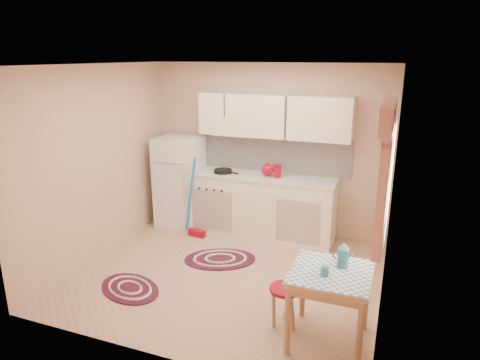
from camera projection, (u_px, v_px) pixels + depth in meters
name	position (u px, v px, depth m)	size (l,w,h in m)	color
room_shell	(246.00, 144.00, 4.99)	(3.64, 3.60, 2.52)	tan
fridge	(180.00, 182.00, 6.65)	(0.65, 0.60, 1.40)	white
broom	(196.00, 198.00, 6.21)	(0.28, 0.12, 1.20)	#207ECD
base_cabinets	(258.00, 207.00, 6.33)	(2.25, 0.60, 0.88)	white
countertop	(258.00, 177.00, 6.20)	(2.27, 0.62, 0.04)	beige
frying_pan	(223.00, 171.00, 6.33)	(0.27, 0.27, 0.05)	black
red_kettle	(268.00, 170.00, 6.13)	(0.19, 0.17, 0.19)	maroon
red_canister	(277.00, 172.00, 6.08)	(0.11, 0.11, 0.16)	maroon
table	(329.00, 307.00, 3.95)	(0.72, 0.72, 0.72)	tan
stool	(285.00, 306.00, 4.23)	(0.31, 0.31, 0.42)	maroon
coffee_pot	(343.00, 255.00, 3.90)	(0.13, 0.11, 0.26)	#2E678E
mug	(325.00, 271.00, 3.76)	(0.08, 0.08, 0.10)	#2E678E
rug_center	(220.00, 259.00, 5.64)	(0.94, 0.63, 0.02)	#680D0B
rug_left	(130.00, 288.00, 4.94)	(0.83, 0.55, 0.02)	#680D0B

